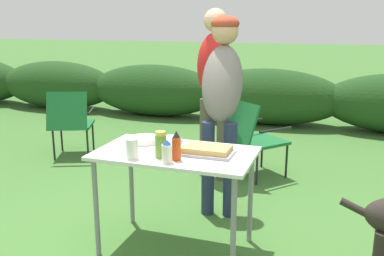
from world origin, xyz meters
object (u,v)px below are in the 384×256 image
(food_tray, at_px, (207,150))
(mayo_bottle, at_px, (167,152))
(folding_table, at_px, (175,162))
(hot_sauce_bottle, at_px, (176,146))
(mixing_bowl, at_px, (170,141))
(standing_person_in_gray_fleece, at_px, (215,79))
(relish_jar, at_px, (161,145))
(camp_chair_green_behind_table, at_px, (71,120))
(paper_cup_stack, at_px, (132,149))
(plate_stack, at_px, (144,140))
(camp_chair_near_hedge, at_px, (252,135))
(standing_person_in_navy_coat, at_px, (222,90))

(food_tray, bearing_deg, mayo_bottle, -125.54)
(folding_table, height_order, hot_sauce_bottle, hot_sauce_bottle)
(mixing_bowl, distance_m, standing_person_in_gray_fleece, 1.44)
(relish_jar, xyz_separation_m, camp_chair_green_behind_table, (-1.92, 1.75, -0.36))
(relish_jar, bearing_deg, food_tray, 32.57)
(food_tray, xyz_separation_m, paper_cup_stack, (-0.43, -0.26, 0.04))
(plate_stack, bearing_deg, camp_chair_near_hedge, 70.22)
(mayo_bottle, bearing_deg, camp_chair_near_hedge, 83.95)
(paper_cup_stack, xyz_separation_m, camp_chair_green_behind_table, (-1.75, 1.83, -0.34))
(food_tray, bearing_deg, hot_sauce_bottle, -127.64)
(paper_cup_stack, relative_size, standing_person_in_gray_fleece, 0.08)
(plate_stack, xyz_separation_m, standing_person_in_navy_coat, (0.43, 0.63, 0.30))
(plate_stack, bearing_deg, mixing_bowl, -14.35)
(mixing_bowl, height_order, camp_chair_near_hedge, mixing_bowl)
(paper_cup_stack, height_order, camp_chair_green_behind_table, paper_cup_stack)
(standing_person_in_gray_fleece, bearing_deg, standing_person_in_navy_coat, -51.41)
(relish_jar, bearing_deg, camp_chair_green_behind_table, 137.70)
(paper_cup_stack, xyz_separation_m, camp_chair_near_hedge, (0.45, 1.86, -0.34))
(food_tray, distance_m, standing_person_in_gray_fleece, 1.55)
(paper_cup_stack, xyz_separation_m, standing_person_in_gray_fleece, (0.07, 1.73, 0.24))
(hot_sauce_bottle, relative_size, relish_jar, 1.10)
(mayo_bottle, distance_m, relish_jar, 0.12)
(mayo_bottle, xyz_separation_m, relish_jar, (-0.08, 0.09, 0.01))
(relish_jar, bearing_deg, standing_person_in_navy_coat, 79.37)
(plate_stack, distance_m, standing_person_in_gray_fleece, 1.40)
(relish_jar, xyz_separation_m, standing_person_in_gray_fleece, (-0.10, 1.65, 0.22))
(folding_table, height_order, plate_stack, plate_stack)
(mayo_bottle, xyz_separation_m, camp_chair_near_hedge, (0.20, 1.86, -0.35))
(plate_stack, xyz_separation_m, standing_person_in_gray_fleece, (0.15, 1.36, 0.29))
(plate_stack, bearing_deg, paper_cup_stack, -76.62)
(folding_table, height_order, paper_cup_stack, paper_cup_stack)
(mixing_bowl, xyz_separation_m, camp_chair_near_hedge, (0.30, 1.55, -0.32))
(food_tray, relative_size, camp_chair_green_behind_table, 0.44)
(folding_table, height_order, camp_chair_near_hedge, camp_chair_near_hedge)
(plate_stack, height_order, standing_person_in_gray_fleece, standing_person_in_gray_fleece)
(standing_person_in_navy_coat, height_order, camp_chair_near_hedge, standing_person_in_navy_coat)
(relish_jar, xyz_separation_m, camp_chair_near_hedge, (0.28, 1.78, -0.36))
(mixing_bowl, height_order, hot_sauce_bottle, hot_sauce_bottle)
(plate_stack, height_order, mayo_bottle, mayo_bottle)
(mayo_bottle, bearing_deg, hot_sauce_bottle, 60.86)
(mixing_bowl, distance_m, relish_jar, 0.23)
(standing_person_in_navy_coat, height_order, camp_chair_green_behind_table, standing_person_in_navy_coat)
(mayo_bottle, height_order, standing_person_in_gray_fleece, standing_person_in_gray_fleece)
(mayo_bottle, height_order, hot_sauce_bottle, hot_sauce_bottle)
(mixing_bowl, bearing_deg, food_tray, -11.22)
(relish_jar, relative_size, standing_person_in_navy_coat, 0.11)
(food_tray, bearing_deg, mixing_bowl, 168.78)
(hot_sauce_bottle, bearing_deg, food_tray, 52.36)
(folding_table, distance_m, camp_chair_green_behind_table, 2.54)
(plate_stack, bearing_deg, standing_person_in_gray_fleece, 83.52)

